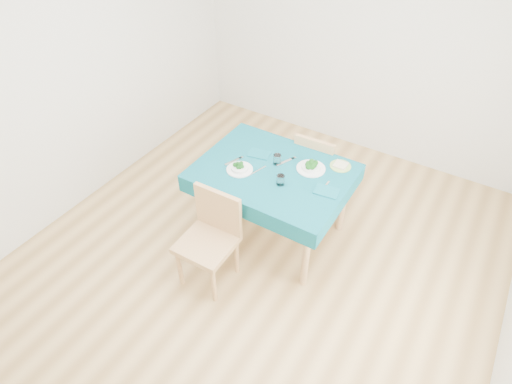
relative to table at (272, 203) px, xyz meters
The scene contains 16 objects.
room_shell 1.05m from the table, 79.06° to the right, with size 4.02×4.52×2.73m.
table is the anchor object (origin of this frame).
chair_near 0.79m from the table, 103.40° to the right, with size 0.43×0.47×1.07m, color tan.
chair_far 0.68m from the table, 77.11° to the left, with size 0.39×0.43×0.97m, color tan.
bowl_near 0.50m from the table, 149.24° to the right, with size 0.23×0.23×0.07m, color white, non-canonical shape.
bowl_far 0.53m from the table, 34.77° to the left, with size 0.25×0.25×0.08m, color white, non-canonical shape.
fork_near 0.53m from the table, 168.63° to the right, with size 0.02×0.18×0.00m, color silver.
knife_near 0.41m from the table, 143.08° to the right, with size 0.02×0.21×0.00m, color silver.
fork_far 0.42m from the table, 79.20° to the left, with size 0.03×0.19×0.00m, color silver.
knife_far 0.60m from the table, ahead, with size 0.02×0.20×0.00m, color silver.
napkin_near 0.46m from the table, 148.74° to the left, with size 0.19×0.13×0.01m, color #0C5C6B.
napkin_far 0.64m from the table, ahead, with size 0.19×0.14×0.01m, color #0C5C6B.
tumbler_center 0.44m from the table, 101.24° to the left, with size 0.07×0.07×0.09m, color white.
tumbler_side 0.46m from the table, 42.00° to the right, with size 0.07×0.07×0.09m, color white.
side_plate 0.70m from the table, 37.06° to the left, with size 0.18×0.18×0.01m, color #9ABF5D.
bread_slice 0.71m from the table, 37.06° to the left, with size 0.11×0.11×0.02m, color beige.
Camera 1 is at (1.31, -2.13, 3.03)m, focal length 30.00 mm.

